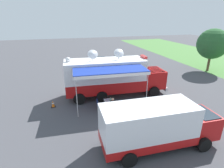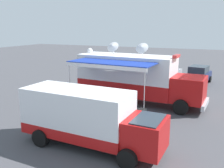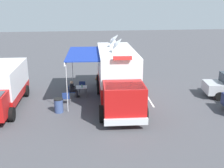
{
  "view_description": "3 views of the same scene",
  "coord_description": "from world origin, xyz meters",
  "px_view_note": "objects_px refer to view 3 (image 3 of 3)",
  "views": [
    {
      "loc": [
        15.1,
        -3.74,
        7.13
      ],
      "look_at": [
        1.24,
        0.3,
        1.61
      ],
      "focal_mm": 28.38,
      "sensor_mm": 36.0,
      "label": 1
    },
    {
      "loc": [
        17.15,
        6.54,
        5.53
      ],
      "look_at": [
        0.5,
        -0.94,
        1.32
      ],
      "focal_mm": 39.65,
      "sensor_mm": 36.0,
      "label": 2
    },
    {
      "loc": [
        2.99,
        18.78,
        6.64
      ],
      "look_at": [
        0.37,
        0.35,
        1.06
      ],
      "focal_mm": 43.26,
      "sensor_mm": 36.0,
      "label": 3
    }
  ],
  "objects_px": {
    "folding_chair_beside_table": "(82,86)",
    "seated_responder": "(73,89)",
    "folding_table": "(81,88)",
    "folding_chair_spare_by_truck": "(66,97)",
    "water_bottle": "(82,86)",
    "support_truck": "(3,87)",
    "folding_chair_at_table": "(71,91)",
    "trash_bin": "(59,105)",
    "command_truck": "(117,73)",
    "traffic_cone": "(97,76)"
  },
  "relations": [
    {
      "from": "command_truck",
      "to": "water_bottle",
      "type": "distance_m",
      "value": 2.84
    },
    {
      "from": "water_bottle",
      "to": "folding_chair_at_table",
      "type": "xyz_separation_m",
      "value": [
        0.83,
        -0.02,
        -0.32
      ]
    },
    {
      "from": "folding_chair_at_table",
      "to": "folding_chair_beside_table",
      "type": "distance_m",
      "value": 1.29
    },
    {
      "from": "support_truck",
      "to": "folding_chair_at_table",
      "type": "bearing_deg",
      "value": -163.96
    },
    {
      "from": "support_truck",
      "to": "traffic_cone",
      "type": "bearing_deg",
      "value": -139.15
    },
    {
      "from": "water_bottle",
      "to": "folding_chair_beside_table",
      "type": "distance_m",
      "value": 1.02
    },
    {
      "from": "folding_chair_beside_table",
      "to": "support_truck",
      "type": "xyz_separation_m",
      "value": [
        5.23,
        2.19,
        0.87
      ]
    },
    {
      "from": "seated_responder",
      "to": "traffic_cone",
      "type": "distance_m",
      "value": 5.06
    },
    {
      "from": "folding_table",
      "to": "command_truck",
      "type": "bearing_deg",
      "value": 156.5
    },
    {
      "from": "folding_table",
      "to": "folding_chair_beside_table",
      "type": "distance_m",
      "value": 0.87
    },
    {
      "from": "seated_responder",
      "to": "folding_table",
      "type": "bearing_deg",
      "value": -170.29
    },
    {
      "from": "command_truck",
      "to": "folding_table",
      "type": "distance_m",
      "value": 2.98
    },
    {
      "from": "support_truck",
      "to": "seated_responder",
      "type": "bearing_deg",
      "value": -164.74
    },
    {
      "from": "water_bottle",
      "to": "support_truck",
      "type": "distance_m",
      "value": 5.36
    },
    {
      "from": "folding_chair_at_table",
      "to": "folding_chair_beside_table",
      "type": "relative_size",
      "value": 1.0
    },
    {
      "from": "command_truck",
      "to": "folding_table",
      "type": "bearing_deg",
      "value": -23.5
    },
    {
      "from": "folding_table",
      "to": "water_bottle",
      "type": "bearing_deg",
      "value": 106.83
    },
    {
      "from": "folding_chair_spare_by_truck",
      "to": "trash_bin",
      "type": "relative_size",
      "value": 0.96
    },
    {
      "from": "folding_chair_at_table",
      "to": "water_bottle",
      "type": "bearing_deg",
      "value": 178.36
    },
    {
      "from": "folding_table",
      "to": "seated_responder",
      "type": "xyz_separation_m",
      "value": [
        0.61,
        0.1,
        -0.02
      ]
    },
    {
      "from": "water_bottle",
      "to": "folding_chair_beside_table",
      "type": "height_order",
      "value": "water_bottle"
    },
    {
      "from": "water_bottle",
      "to": "traffic_cone",
      "type": "height_order",
      "value": "water_bottle"
    },
    {
      "from": "command_truck",
      "to": "support_truck",
      "type": "xyz_separation_m",
      "value": [
        7.62,
        0.27,
        -0.56
      ]
    },
    {
      "from": "water_bottle",
      "to": "folding_chair_at_table",
      "type": "height_order",
      "value": "water_bottle"
    },
    {
      "from": "water_bottle",
      "to": "support_truck",
      "type": "relative_size",
      "value": 0.03
    },
    {
      "from": "folding_chair_beside_table",
      "to": "seated_responder",
      "type": "relative_size",
      "value": 0.7
    },
    {
      "from": "traffic_cone",
      "to": "folding_chair_at_table",
      "type": "bearing_deg",
      "value": 62.66
    },
    {
      "from": "folding_table",
      "to": "folding_chair_spare_by_truck",
      "type": "xyz_separation_m",
      "value": [
        1.11,
        1.52,
        -0.16
      ]
    },
    {
      "from": "command_truck",
      "to": "seated_responder",
      "type": "distance_m",
      "value": 3.48
    },
    {
      "from": "seated_responder",
      "to": "trash_bin",
      "type": "relative_size",
      "value": 1.37
    },
    {
      "from": "folding_chair_at_table",
      "to": "trash_bin",
      "type": "bearing_deg",
      "value": 75.16
    },
    {
      "from": "trash_bin",
      "to": "support_truck",
      "type": "distance_m",
      "value": 4.04
    },
    {
      "from": "folding_chair_at_table",
      "to": "trash_bin",
      "type": "xyz_separation_m",
      "value": [
        0.74,
        2.79,
        -0.06
      ]
    },
    {
      "from": "water_bottle",
      "to": "trash_bin",
      "type": "relative_size",
      "value": 0.25
    },
    {
      "from": "support_truck",
      "to": "water_bottle",
      "type": "bearing_deg",
      "value": -166.68
    },
    {
      "from": "folding_chair_spare_by_truck",
      "to": "folding_chair_at_table",
      "type": "bearing_deg",
      "value": -102.21
    },
    {
      "from": "traffic_cone",
      "to": "support_truck",
      "type": "relative_size",
      "value": 0.08
    },
    {
      "from": "folding_chair_beside_table",
      "to": "command_truck",
      "type": "bearing_deg",
      "value": 141.18
    },
    {
      "from": "folding_chair_beside_table",
      "to": "folding_chair_spare_by_truck",
      "type": "bearing_deg",
      "value": 63.45
    },
    {
      "from": "folding_chair_spare_by_truck",
      "to": "seated_responder",
      "type": "xyz_separation_m",
      "value": [
        -0.5,
        -1.42,
        0.14
      ]
    },
    {
      "from": "folding_chair_at_table",
      "to": "seated_responder",
      "type": "bearing_deg",
      "value": 176.31
    },
    {
      "from": "command_truck",
      "to": "support_truck",
      "type": "height_order",
      "value": "command_truck"
    },
    {
      "from": "water_bottle",
      "to": "seated_responder",
      "type": "distance_m",
      "value": 0.67
    },
    {
      "from": "folding_chair_beside_table",
      "to": "folding_chair_spare_by_truck",
      "type": "xyz_separation_m",
      "value": [
        1.19,
        2.37,
        0.0
      ]
    },
    {
      "from": "folding_chair_spare_by_truck",
      "to": "seated_responder",
      "type": "bearing_deg",
      "value": -109.34
    },
    {
      "from": "command_truck",
      "to": "folding_chair_at_table",
      "type": "bearing_deg",
      "value": -16.7
    },
    {
      "from": "folding_chair_spare_by_truck",
      "to": "trash_bin",
      "type": "distance_m",
      "value": 1.42
    },
    {
      "from": "traffic_cone",
      "to": "water_bottle",
      "type": "bearing_deg",
      "value": 71.65
    },
    {
      "from": "folding_table",
      "to": "seated_responder",
      "type": "height_order",
      "value": "seated_responder"
    },
    {
      "from": "water_bottle",
      "to": "folding_chair_spare_by_truck",
      "type": "distance_m",
      "value": 1.84
    }
  ]
}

